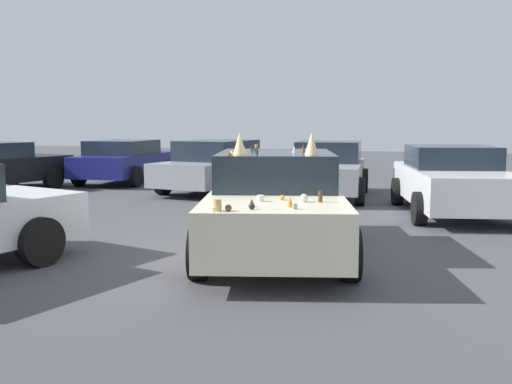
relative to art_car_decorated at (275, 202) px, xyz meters
name	(u,v)px	position (x,y,z in m)	size (l,w,h in m)	color
ground_plane	(275,253)	(-0.06, -0.02, -0.75)	(60.00, 60.00, 0.00)	#47474C
art_car_decorated	(275,202)	(0.00, 0.00, 0.00)	(4.95, 3.06, 1.78)	beige
parked_sedan_row_back_center	(328,170)	(6.49, 0.61, -0.05)	(4.22, 2.33, 1.42)	gray
parked_sedan_near_left	(453,180)	(4.63, -2.44, -0.04)	(4.64, 2.82, 1.42)	white
parked_sedan_behind_right	(126,160)	(7.98, 7.46, -0.06)	(4.38, 2.35, 1.34)	navy
parked_sedan_near_right	(218,166)	(6.74, 3.75, -0.04)	(4.66, 2.43, 1.42)	gray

